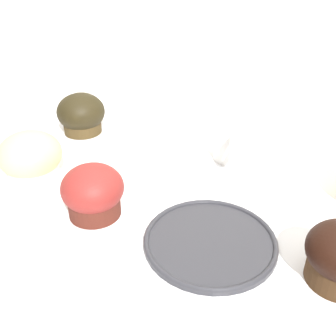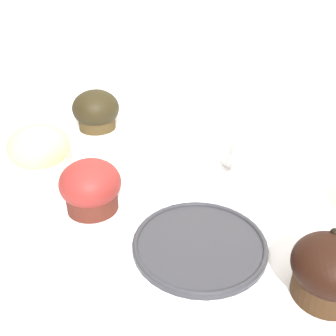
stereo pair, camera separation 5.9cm
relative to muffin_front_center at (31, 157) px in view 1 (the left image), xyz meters
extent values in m
cube|color=beige|center=(0.23, 0.66, -0.05)|extent=(3.20, 0.10, 1.80)
cylinder|color=silver|center=(0.00, 0.00, -0.02)|extent=(0.08, 0.08, 0.04)
ellipsoid|color=#DBC382|center=(0.00, 0.00, 0.01)|extent=(0.10, 0.10, 0.07)
cylinder|color=#413219|center=(0.00, 0.18, -0.02)|extent=(0.08, 0.08, 0.04)
ellipsoid|color=black|center=(0.00, 0.18, 0.01)|extent=(0.09, 0.09, 0.07)
cylinder|color=#502017|center=(0.14, -0.07, -0.02)|extent=(0.08, 0.08, 0.04)
ellipsoid|color=maroon|center=(0.14, -0.07, 0.01)|extent=(0.09, 0.09, 0.07)
cylinder|color=white|center=(0.32, 0.15, 0.01)|extent=(0.08, 0.08, 0.09)
torus|color=white|center=(0.32, 0.09, 0.01)|extent=(0.01, 0.05, 0.05)
cylinder|color=black|center=(0.32, 0.15, 0.05)|extent=(0.07, 0.07, 0.01)
cylinder|color=#2D2D33|center=(0.31, -0.09, -0.03)|extent=(0.17, 0.17, 0.01)
torus|color=#2D2D33|center=(0.31, -0.09, -0.03)|extent=(0.18, 0.18, 0.01)
camera|label=1|loc=(0.36, -0.48, 0.31)|focal=42.00mm
camera|label=2|loc=(0.41, -0.46, 0.31)|focal=42.00mm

